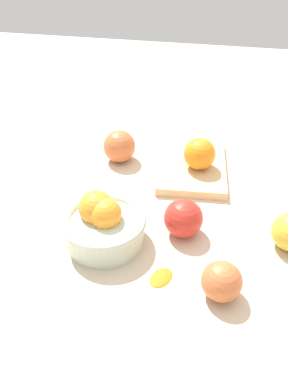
{
  "coord_description": "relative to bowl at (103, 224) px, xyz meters",
  "views": [
    {
      "loc": [
        -0.68,
        -0.05,
        0.55
      ],
      "look_at": [
        -0.02,
        0.09,
        0.04
      ],
      "focal_mm": 36.83,
      "sensor_mm": 36.0,
      "label": 1
    }
  ],
  "objects": [
    {
      "name": "orange_on_board",
      "position": [
        0.27,
        -0.16,
        0.02
      ],
      "size": [
        0.08,
        0.08,
        0.08
      ],
      "primitive_type": "sphere",
      "color": "orange",
      "rests_on": "cutting_board"
    },
    {
      "name": "ground_plane",
      "position": [
        0.14,
        -0.14,
        -0.04
      ],
      "size": [
        2.4,
        2.4,
        0.0
      ],
      "primitive_type": "plane",
      "color": "beige"
    },
    {
      "name": "bowl",
      "position": [
        0.0,
        0.0,
        0.0
      ],
      "size": [
        0.16,
        0.16,
        0.1
      ],
      "color": "beige",
      "rests_on": "ground_plane"
    },
    {
      "name": "apple_back_right",
      "position": [
        0.3,
        0.04,
        -0.0
      ],
      "size": [
        0.08,
        0.08,
        0.08
      ],
      "primitive_type": "sphere",
      "color": "#CC6638",
      "rests_on": "ground_plane"
    },
    {
      "name": "apple_front_left",
      "position": [
        -0.09,
        -0.23,
        -0.01
      ],
      "size": [
        0.07,
        0.07,
        0.07
      ],
      "primitive_type": "sphere",
      "color": "#CC6638",
      "rests_on": "ground_plane"
    },
    {
      "name": "cutting_board",
      "position": [
        0.29,
        -0.14,
        -0.03
      ],
      "size": [
        0.26,
        0.18,
        0.02
      ],
      "primitive_type": "cube",
      "rotation": [
        0.0,
        0.0,
        0.08
      ],
      "color": "#DBB77F",
      "rests_on": "ground_plane"
    },
    {
      "name": "citrus_peel",
      "position": [
        -0.08,
        -0.13,
        -0.04
      ],
      "size": [
        0.06,
        0.06,
        0.01
      ],
      "primitive_type": "ellipsoid",
      "rotation": [
        0.0,
        0.0,
        2.69
      ],
      "color": "orange",
      "rests_on": "ground_plane"
    },
    {
      "name": "apple_mid_left",
      "position": [
        0.05,
        -0.15,
        -0.0
      ],
      "size": [
        0.08,
        0.08,
        0.08
      ],
      "primitive_type": "sphere",
      "color": "red",
      "rests_on": "ground_plane"
    },
    {
      "name": "knife",
      "position": [
        0.35,
        -0.16,
        -0.02
      ],
      "size": [
        0.16,
        0.05,
        0.01
      ],
      "color": "silver",
      "rests_on": "cutting_board"
    }
  ]
}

